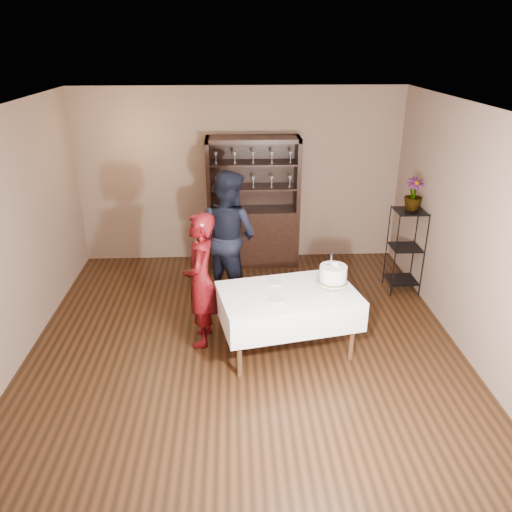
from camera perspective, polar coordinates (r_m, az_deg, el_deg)
The scene contains 14 objects.
floor at distance 6.10m, azimuth -1.28°, elevation -9.43°, with size 5.00×5.00×0.00m, color black.
ceiling at distance 5.15m, azimuth -1.57°, elevation 16.65°, with size 5.00×5.00×0.00m, color white.
back_wall at distance 7.86m, azimuth -1.88°, elevation 9.08°, with size 5.00×0.02×2.70m, color #775E4C.
wall_left at distance 5.98m, azimuth -26.15°, elevation 1.82°, with size 0.02×5.00×2.70m, color #775E4C.
wall_right at distance 6.07m, azimuth 22.95°, elevation 2.70°, with size 0.02×5.00×2.70m, color #775E4C.
china_hutch at distance 7.83m, azimuth -0.31°, elevation 3.78°, with size 1.40×0.48×2.00m.
plant_etagere at distance 7.26m, azimuth 16.71°, elevation 0.97°, with size 0.42×0.42×1.20m.
cake_table at distance 5.62m, azimuth 3.67°, elevation -5.73°, with size 1.66×1.20×0.75m.
woman at distance 5.70m, azimuth -6.35°, elevation -2.78°, with size 0.59×0.38×1.61m, color #350409.
man at distance 6.70m, azimuth -3.16°, elevation 2.35°, with size 0.87×0.68×1.79m, color black.
cake at distance 5.55m, azimuth 8.80°, elevation -2.17°, with size 0.39×0.39×0.46m.
plate_near at distance 5.37m, azimuth 2.41°, elevation -4.97°, with size 0.19×0.19×0.01m, color white.
plate_far at distance 5.71m, azimuth 2.17°, elevation -3.12°, with size 0.16×0.16×0.01m, color white.
potted_plant at distance 7.07m, azimuth 17.58°, elevation 6.76°, with size 0.24×0.24×0.43m, color #4A6731.
Camera 1 is at (-0.11, -5.11, 3.33)m, focal length 35.00 mm.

